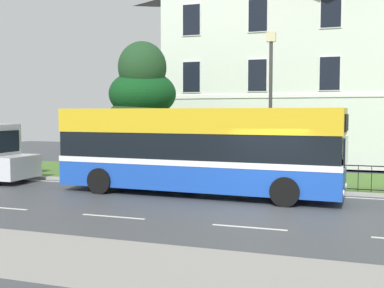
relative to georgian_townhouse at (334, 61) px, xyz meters
name	(u,v)px	position (x,y,z in m)	size (l,w,h in m)	color
ground_plane	(268,207)	(-1.39, -15.02, -6.14)	(60.00, 56.00, 0.18)	#404348
georgian_townhouse	(334,61)	(0.00, 0.00, 0.00)	(18.94, 9.87, 11.96)	silver
iron_verge_railing	(319,176)	(0.00, -11.74, -5.51)	(12.87, 0.04, 0.97)	black
evergreen_tree	(143,112)	(-8.55, -8.89, -3.09)	(3.76, 3.46, 6.30)	#423328
single_decker_bus	(197,149)	(-4.24, -13.57, -4.47)	(10.50, 2.88, 3.16)	#1B4AB7
street_lamp_post	(271,97)	(-1.94, -11.33, -2.52)	(0.36, 0.24, 6.02)	#333338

